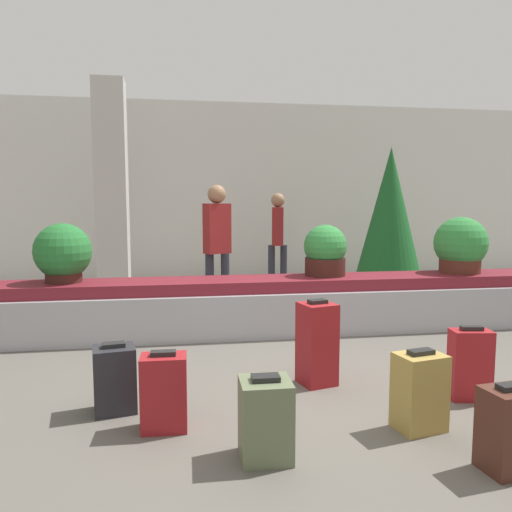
% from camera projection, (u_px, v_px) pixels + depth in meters
% --- Properties ---
extents(ground_plane, '(18.00, 18.00, 0.00)m').
position_uv_depth(ground_plane, '(290.00, 387.00, 3.94)').
color(ground_plane, '#59544C').
extents(back_wall, '(18.00, 0.06, 3.20)m').
position_uv_depth(back_wall, '(225.00, 194.00, 8.91)').
color(back_wall, silver).
rests_on(back_wall, ground_plane).
extents(carousel, '(7.24, 0.76, 0.61)m').
position_uv_depth(carousel, '(256.00, 306.00, 5.59)').
color(carousel, '#9E9EA3').
rests_on(carousel, ground_plane).
extents(pillar, '(0.44, 0.44, 3.20)m').
position_uv_depth(pillar, '(112.00, 192.00, 7.28)').
color(pillar, beige).
rests_on(pillar, ground_plane).
extents(suitcase_0, '(0.31, 0.25, 0.49)m').
position_uv_depth(suitcase_0, '(509.00, 430.00, 2.69)').
color(suitcase_0, '#472319').
rests_on(suitcase_0, ground_plane).
extents(suitcase_1, '(0.32, 0.32, 0.69)m').
position_uv_depth(suitcase_1, '(317.00, 343.00, 3.98)').
color(suitcase_1, maroon).
rests_on(suitcase_1, ground_plane).
extents(suitcase_2, '(0.30, 0.21, 0.52)m').
position_uv_depth(suitcase_2, '(164.00, 392.00, 3.18)').
color(suitcase_2, maroon).
rests_on(suitcase_2, ground_plane).
extents(suitcase_3, '(0.32, 0.29, 0.49)m').
position_uv_depth(suitcase_3, '(115.00, 379.00, 3.47)').
color(suitcase_3, '#232328').
rests_on(suitcase_3, ground_plane).
extents(suitcase_4, '(0.29, 0.28, 0.49)m').
position_uv_depth(suitcase_4, '(265.00, 419.00, 2.83)').
color(suitcase_4, '#5B6647').
rests_on(suitcase_4, ground_plane).
extents(suitcase_5, '(0.31, 0.21, 0.55)m').
position_uv_depth(suitcase_5, '(470.00, 364.00, 3.67)').
color(suitcase_5, maroon).
rests_on(suitcase_5, ground_plane).
extents(suitcase_6, '(0.34, 0.28, 0.52)m').
position_uv_depth(suitcase_6, '(420.00, 391.00, 3.19)').
color(suitcase_6, '#A3843D').
rests_on(suitcase_6, ground_plane).
extents(potted_plant_0, '(0.62, 0.62, 0.67)m').
position_uv_depth(potted_plant_0, '(461.00, 246.00, 5.98)').
color(potted_plant_0, '#4C2319').
rests_on(potted_plant_0, carousel).
extents(potted_plant_1, '(0.60, 0.60, 0.63)m').
position_uv_depth(potted_plant_1, '(63.00, 254.00, 5.26)').
color(potted_plant_1, '#381914').
rests_on(potted_plant_1, carousel).
extents(potted_plant_2, '(0.49, 0.49, 0.59)m').
position_uv_depth(potted_plant_2, '(325.00, 252.00, 5.75)').
color(potted_plant_2, '#381914').
rests_on(potted_plant_2, carousel).
extents(traveler_0, '(0.37, 0.30, 1.67)m').
position_uv_depth(traveler_0, '(217.00, 238.00, 6.35)').
color(traveler_0, '#282833').
rests_on(traveler_0, ground_plane).
extents(traveler_1, '(0.31, 0.35, 1.59)m').
position_uv_depth(traveler_1, '(278.00, 234.00, 7.98)').
color(traveler_1, '#282833').
rests_on(traveler_1, ground_plane).
extents(decorated_tree, '(1.05, 1.05, 2.27)m').
position_uv_depth(decorated_tree, '(390.00, 218.00, 7.47)').
color(decorated_tree, '#4C331E').
rests_on(decorated_tree, ground_plane).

